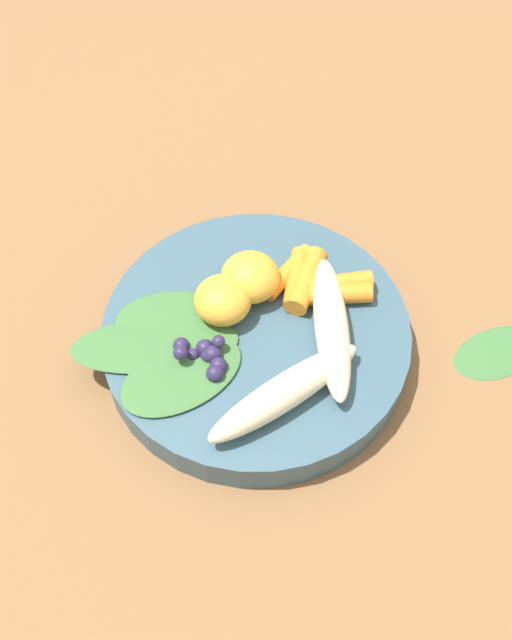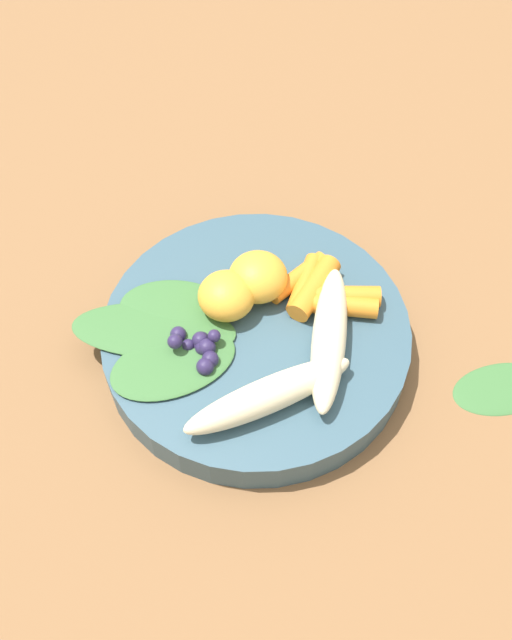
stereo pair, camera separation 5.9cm
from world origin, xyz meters
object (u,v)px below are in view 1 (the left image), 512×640
banana_peeled_right (285,392)px  orange_segment_near (224,298)px  banana_peeled_left (331,327)px  bowl (256,338)px  kale_leaf_stray (500,351)px

banana_peeled_right → orange_segment_near: orange_segment_near is taller
banana_peeled_left → banana_peeled_right: same height
orange_segment_near → banana_peeled_right: bearing=-122.7°
banana_peeled_left → banana_peeled_right: bearing=144.9°
banana_peeled_right → orange_segment_near: (0.05, 0.08, 0.00)m
bowl → banana_peeled_right: banana_peeled_right is taller
banana_peeled_left → banana_peeled_right: size_ratio=1.00×
bowl → kale_leaf_stray: bowl is taller
orange_segment_near → kale_leaf_stray: (0.09, -0.22, -0.05)m
banana_peeled_left → banana_peeled_right: 0.07m
orange_segment_near → kale_leaf_stray: 0.24m
banana_peeled_left → orange_segment_near: orange_segment_near is taller
banana_peeled_left → kale_leaf_stray: size_ratio=1.61×
bowl → kale_leaf_stray: 0.21m
banana_peeled_left → orange_segment_near: bearing=71.4°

